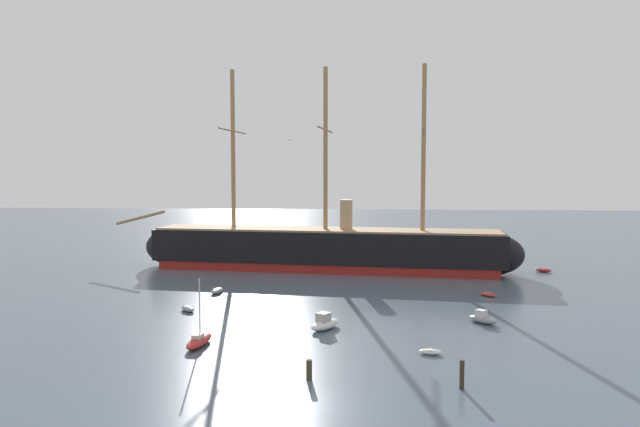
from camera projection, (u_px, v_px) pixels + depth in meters
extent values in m
plane|color=#4C5B6B|center=(310.00, 403.00, 38.74)|extent=(400.00, 400.00, 0.00)
cube|color=maroon|center=(325.00, 266.00, 91.27)|extent=(52.83, 13.51, 1.36)
cube|color=black|center=(325.00, 246.00, 91.04)|extent=(55.03, 14.07, 4.86)
ellipsoid|color=black|center=(176.00, 247.00, 95.51)|extent=(10.55, 8.38, 6.22)
ellipsoid|color=black|center=(491.00, 254.00, 86.68)|extent=(10.55, 8.38, 6.22)
cube|color=#9E7F5B|center=(325.00, 230.00, 90.86)|extent=(53.87, 13.31, 0.29)
cylinder|color=#A37A4C|center=(233.00, 150.00, 92.59)|extent=(0.68, 0.68, 25.28)
cylinder|color=#A37A4C|center=(233.00, 131.00, 92.37)|extent=(1.70, 13.02, 0.27)
cylinder|color=#A37A4C|center=(326.00, 149.00, 89.95)|extent=(0.68, 0.68, 25.28)
cylinder|color=#A37A4C|center=(326.00, 130.00, 89.73)|extent=(1.70, 13.02, 0.27)
cylinder|color=#A37A4C|center=(424.00, 149.00, 87.31)|extent=(0.68, 0.68, 25.28)
cylinder|color=#A37A4C|center=(424.00, 128.00, 87.09)|extent=(1.70, 13.02, 0.27)
cylinder|color=#A37A4C|center=(140.00, 218.00, 96.25)|extent=(8.61, 1.42, 2.59)
cylinder|color=tan|center=(346.00, 215.00, 90.12)|extent=(1.94, 1.94, 4.86)
ellipsoid|color=#B22D28|center=(199.00, 341.00, 51.45)|extent=(1.97, 4.74, 0.87)
cube|color=beige|center=(198.00, 336.00, 51.19)|extent=(0.90, 1.24, 0.46)
cylinder|color=silver|center=(200.00, 308.00, 51.47)|extent=(0.11, 0.11, 5.29)
ellipsoid|color=silver|center=(431.00, 352.00, 49.08)|extent=(2.06, 1.11, 0.46)
cube|color=#B2ADA3|center=(431.00, 350.00, 49.07)|extent=(0.28, 0.75, 0.07)
ellipsoid|color=silver|center=(325.00, 324.00, 56.94)|extent=(3.56, 4.32, 0.94)
cube|color=#B2ADA3|center=(323.00, 317.00, 56.66)|extent=(1.58, 1.63, 0.94)
ellipsoid|color=gray|center=(188.00, 309.00, 64.27)|extent=(2.43, 2.70, 0.60)
cube|color=#B2ADA3|center=(188.00, 306.00, 64.25)|extent=(0.89, 0.76, 0.09)
ellipsoid|color=gray|center=(483.00, 319.00, 59.23)|extent=(3.13, 3.21, 0.74)
cube|color=beige|center=(481.00, 313.00, 59.36)|extent=(1.29, 1.29, 0.74)
ellipsoid|color=gray|center=(217.00, 291.00, 73.72)|extent=(1.54, 2.90, 0.66)
cube|color=#B2ADA3|center=(217.00, 289.00, 73.70)|extent=(1.05, 0.37, 0.10)
ellipsoid|color=#B22D28|center=(488.00, 294.00, 71.79)|extent=(2.12, 2.30, 0.52)
cube|color=beige|center=(488.00, 293.00, 71.78)|extent=(0.76, 0.67, 0.08)
ellipsoid|color=#1E284C|center=(166.00, 263.00, 95.77)|extent=(1.55, 2.93, 0.66)
cube|color=beige|center=(166.00, 262.00, 95.75)|extent=(1.06, 0.38, 0.10)
ellipsoid|color=#B22D28|center=(543.00, 270.00, 89.38)|extent=(2.68, 2.08, 0.58)
cube|color=#B2ADA3|center=(543.00, 269.00, 89.37)|extent=(0.61, 0.91, 0.09)
ellipsoid|color=#7FB2D6|center=(343.00, 259.00, 100.97)|extent=(1.08, 2.46, 0.58)
cube|color=#B2ADA3|center=(343.00, 257.00, 100.96)|extent=(0.91, 0.23, 0.09)
cylinder|color=#382B1E|center=(462.00, 375.00, 41.22)|extent=(0.34, 0.34, 2.09)
cylinder|color=#423323|center=(309.00, 370.00, 42.97)|extent=(0.44, 0.44, 1.53)
ellipsoid|color=silver|center=(288.00, 140.00, 62.08)|extent=(0.25, 0.33, 0.11)
sphere|color=silver|center=(287.00, 140.00, 61.91)|extent=(0.09, 0.09, 0.09)
cube|color=#ADA89E|center=(291.00, 140.00, 61.91)|extent=(0.48, 0.34, 0.11)
cube|color=#ADA89E|center=(286.00, 140.00, 62.24)|extent=(0.48, 0.34, 0.11)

